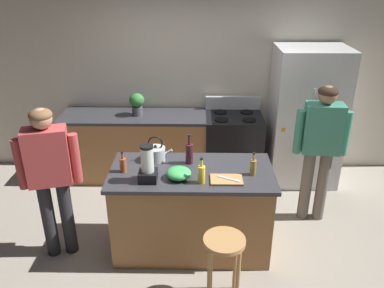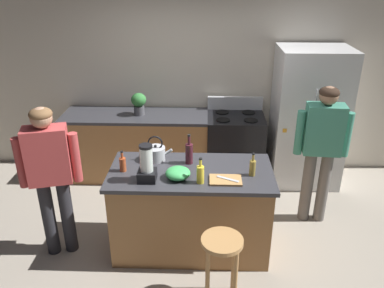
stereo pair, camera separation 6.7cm
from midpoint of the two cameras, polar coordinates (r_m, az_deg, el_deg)
ground_plane at (r=4.36m, az=0.32°, el=-14.60°), size 14.00×14.00×0.00m
back_wall at (r=5.50m, az=0.95°, el=9.87°), size 8.00×0.10×2.70m
kitchen_island at (r=4.08m, az=0.33°, el=-9.56°), size 1.61×0.80×0.92m
back_counter_run at (r=5.50m, az=-7.55°, el=-0.21°), size 2.00×0.64×0.92m
refrigerator at (r=5.39m, az=16.90°, el=3.64°), size 0.90×0.73×1.84m
stove_range at (r=5.42m, az=6.59°, el=-0.42°), size 0.76×0.65×1.10m
person_by_island_left at (r=3.99m, az=-19.58°, el=-3.53°), size 0.59×0.32×1.60m
person_by_sink_right at (r=4.50m, az=18.83°, el=0.12°), size 0.60×0.25×1.63m
bar_stool at (r=3.46m, az=4.94°, el=-15.66°), size 0.36×0.36×0.67m
potted_plant at (r=5.26m, az=-7.42°, el=6.05°), size 0.20×0.20×0.30m
blender_appliance at (r=3.62m, az=-6.12°, el=-3.17°), size 0.17×0.17×0.36m
bottle_wine at (r=3.93m, az=0.07°, el=-1.29°), size 0.08×0.08×0.32m
bottle_soda at (r=3.59m, az=1.77°, el=-4.38°), size 0.07×0.07×0.26m
bottle_vinegar at (r=3.77m, az=9.34°, el=-3.37°), size 0.06×0.06×0.24m
bottle_cooking_sauce at (r=3.85m, az=-9.60°, el=-2.87°), size 0.06×0.06×0.22m
mixing_bowl at (r=3.69m, az=-1.55°, el=-4.28°), size 0.24×0.24×0.11m
tea_kettle at (r=4.03m, az=-4.84°, el=-1.31°), size 0.28×0.20×0.27m
cutting_board at (r=3.67m, az=5.45°, el=-5.27°), size 0.30×0.20×0.02m
chef_knife at (r=3.67m, az=5.77°, el=-5.10°), size 0.21×0.13×0.01m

